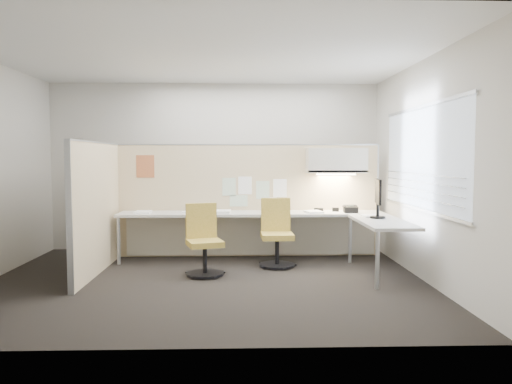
{
  "coord_description": "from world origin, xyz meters",
  "views": [
    {
      "loc": [
        0.43,
        -6.23,
        1.56
      ],
      "look_at": [
        0.65,
        0.8,
        1.07
      ],
      "focal_mm": 35.0,
      "sensor_mm": 36.0,
      "label": 1
    }
  ],
  "objects_px": {
    "desk": "(274,222)",
    "chair_left": "(204,242)",
    "chair_right": "(277,235)",
    "phone": "(350,209)",
    "monitor": "(378,196)"
  },
  "relations": [
    {
      "from": "monitor",
      "to": "phone",
      "type": "height_order",
      "value": "monitor"
    },
    {
      "from": "desk",
      "to": "phone",
      "type": "xyz_separation_m",
      "value": [
        1.15,
        0.06,
        0.18
      ]
    },
    {
      "from": "desk",
      "to": "phone",
      "type": "distance_m",
      "value": 1.17
    },
    {
      "from": "chair_right",
      "to": "phone",
      "type": "xyz_separation_m",
      "value": [
        1.14,
        0.34,
        0.34
      ]
    },
    {
      "from": "desk",
      "to": "chair_left",
      "type": "bearing_deg",
      "value": -141.46
    },
    {
      "from": "phone",
      "to": "monitor",
      "type": "bearing_deg",
      "value": -70.79
    },
    {
      "from": "desk",
      "to": "chair_right",
      "type": "bearing_deg",
      "value": -86.68
    },
    {
      "from": "desk",
      "to": "chair_left",
      "type": "distance_m",
      "value": 1.28
    },
    {
      "from": "chair_left",
      "to": "monitor",
      "type": "bearing_deg",
      "value": -13.52
    },
    {
      "from": "chair_right",
      "to": "phone",
      "type": "distance_m",
      "value": 1.23
    },
    {
      "from": "desk",
      "to": "monitor",
      "type": "height_order",
      "value": "monitor"
    },
    {
      "from": "phone",
      "to": "chair_left",
      "type": "bearing_deg",
      "value": -156.21
    },
    {
      "from": "chair_left",
      "to": "phone",
      "type": "distance_m",
      "value": 2.33
    },
    {
      "from": "monitor",
      "to": "phone",
      "type": "xyz_separation_m",
      "value": [
        -0.22,
        0.71,
        -0.26
      ]
    },
    {
      "from": "chair_left",
      "to": "monitor",
      "type": "relative_size",
      "value": 1.76
    }
  ]
}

